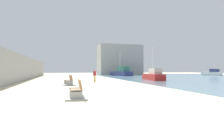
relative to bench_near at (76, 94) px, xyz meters
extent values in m
plane|color=beige|center=(1.62, 14.64, -0.23)|extent=(120.00, 120.00, 0.00)
cube|color=#9E9E99|center=(-5.88, 14.64, 1.44)|extent=(0.80, 64.00, 3.35)
cube|color=#9E9E99|center=(-0.04, -0.70, 0.01)|extent=(0.60, 0.21, 0.50)
cube|color=#9E9E99|center=(-0.01, 0.70, 0.01)|extent=(0.60, 0.21, 0.50)
cube|color=#997047|center=(-0.03, 0.00, 0.22)|extent=(0.54, 1.61, 0.06)
cube|color=#997047|center=(0.20, 0.00, 0.50)|extent=(0.20, 1.60, 0.50)
cube|color=#9E9E99|center=(-0.03, 0.00, -0.19)|extent=(1.15, 2.13, 0.08)
cube|color=#9E9E99|center=(-0.02, 8.05, 0.01)|extent=(0.62, 0.26, 0.50)
cube|color=#9E9E99|center=(-0.17, 9.44, 0.01)|extent=(0.62, 0.26, 0.50)
cube|color=#997047|center=(-0.09, 8.75, 0.22)|extent=(0.66, 1.64, 0.06)
cube|color=#997047|center=(0.13, 8.77, 0.50)|extent=(0.33, 1.61, 0.50)
cube|color=#9E9E99|center=(-0.09, 8.75, -0.19)|extent=(1.31, 2.20, 0.08)
cylinder|color=gold|center=(3.17, 12.77, 0.14)|extent=(0.12, 0.12, 0.75)
cylinder|color=gold|center=(3.07, 12.69, 0.14)|extent=(0.12, 0.12, 0.75)
cube|color=#B22D33|center=(3.12, 12.73, 0.78)|extent=(0.36, 0.35, 0.53)
sphere|color=tan|center=(3.12, 12.73, 1.18)|extent=(0.20, 0.20, 0.20)
cylinder|color=#B22D33|center=(3.28, 12.88, 0.81)|extent=(0.09, 0.09, 0.48)
cylinder|color=#B22D33|center=(2.95, 12.58, 0.81)|extent=(0.09, 0.09, 0.48)
cube|color=navy|center=(12.82, 33.58, 0.30)|extent=(3.90, 7.25, 1.00)
cube|color=#337060|center=(13.06, 32.58, 1.40)|extent=(2.31, 3.33, 1.19)
cylinder|color=silver|center=(12.74, 33.92, 3.08)|extent=(0.12, 0.12, 4.56)
cube|color=red|center=(11.63, 14.48, 0.22)|extent=(2.01, 5.24, 0.83)
cube|color=beige|center=(11.55, 13.72, 1.03)|extent=(1.28, 2.34, 0.80)
cylinder|color=silver|center=(11.65, 14.74, 3.02)|extent=(0.12, 0.12, 4.77)
cube|color=white|center=(35.32, 30.26, 0.22)|extent=(3.99, 4.85, 0.82)
cube|color=navy|center=(35.67, 29.69, 1.00)|extent=(2.19, 2.40, 0.75)
cylinder|color=silver|center=(35.20, 30.46, 2.95)|extent=(0.12, 0.12, 4.65)
cube|color=#9E9E99|center=(15.25, 42.64, 3.92)|extent=(12.00, 6.00, 8.32)
camera|label=1|loc=(-0.75, -10.37, 1.27)|focal=31.37mm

